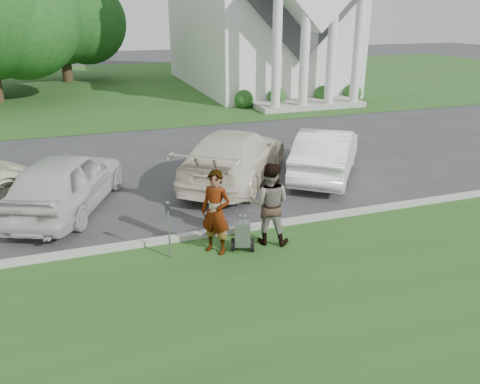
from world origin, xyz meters
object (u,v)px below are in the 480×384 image
striping_cart (243,234)px  person_left (216,213)px  tree_back (60,17)px  car_b (66,181)px  car_d (326,152)px  person_right (270,204)px  parking_meter_near (169,223)px  car_c (235,156)px

striping_cart → person_left: size_ratio=0.58×
striping_cart → tree_back: bearing=118.1°
car_b → car_d: (8.07, 0.29, -0.03)m
tree_back → striping_cart: bearing=-82.8°
person_right → person_left: bearing=31.2°
parking_meter_near → person_left: bearing=-3.7°
person_left → parking_meter_near: 1.05m
tree_back → parking_meter_near: bearing=-85.8°
parking_meter_near → striping_cart: bearing=-7.2°
striping_cart → car_d: (4.32, 4.11, 0.37)m
car_b → parking_meter_near: bearing=143.1°
parking_meter_near → car_c: (2.95, 4.39, -0.02)m
car_c → car_d: bearing=-153.3°
car_b → person_right: bearing=163.6°
person_left → striping_cart: bearing=31.6°
person_right → car_b: 5.76m
car_c → person_left: bearing=102.8°
parking_meter_near → car_b: car_b is taller
tree_back → striping_cart: tree_back is taller
car_c → person_right: bearing=118.1°
parking_meter_near → car_c: car_c is taller
car_b → striping_cart: bearing=157.1°
parking_meter_near → car_d: car_d is taller
striping_cart → person_left: 0.81m
striping_cart → car_c: car_c is taller
tree_back → person_right: tree_back is taller
person_left → car_b: bearing=175.5°
car_c → car_d: (3.00, -0.49, -0.03)m
striping_cart → car_b: 5.37m
car_c → car_d: size_ratio=1.19×
striping_cart → car_c: 4.80m
person_right → car_d: (3.60, 3.92, -0.19)m
tree_back → car_c: bearing=-78.7°
striping_cart → person_right: (0.72, 0.19, 0.56)m
striping_cart → car_b: car_b is taller
person_left → car_c: size_ratio=0.34×
person_left → parking_meter_near: size_ratio=1.44×
tree_back → person_left: size_ratio=4.99×
person_left → car_c: person_left is taller
tree_back → person_left: (3.25, -30.25, -3.76)m
person_left → car_d: 6.31m
car_d → person_left: bearing=75.5°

